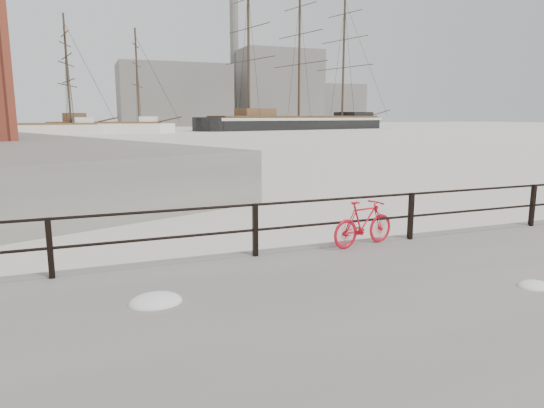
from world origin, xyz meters
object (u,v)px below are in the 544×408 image
object	(u,v)px
barque_black	(299,129)
schooner_mid	(106,133)
schooner_left	(32,135)
bicycle	(364,223)

from	to	relation	value
barque_black	schooner_mid	size ratio (longest dim) A/B	2.26
barque_black	schooner_left	distance (m)	54.67
bicycle	schooner_left	bearing A→B (deg)	87.34
barque_black	schooner_left	bearing A→B (deg)	-179.44
bicycle	schooner_left	world-z (taller)	schooner_left
bicycle	barque_black	world-z (taller)	barque_black
barque_black	bicycle	bearing A→B (deg)	-127.01
barque_black	schooner_left	size ratio (longest dim) A/B	2.16
bicycle	schooner_left	xyz separation A→B (m)	(-12.73, 79.05, -0.82)
bicycle	barque_black	distance (m)	100.66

